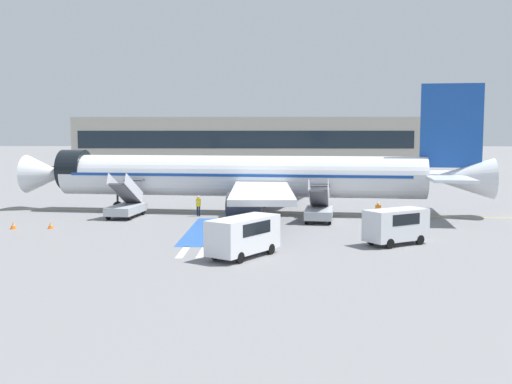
{
  "coord_description": "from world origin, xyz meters",
  "views": [
    {
      "loc": [
        2.99,
        -54.82,
        7.2
      ],
      "look_at": [
        1.58,
        -2.91,
        2.15
      ],
      "focal_mm": 42.0,
      "sensor_mm": 36.0,
      "label": 1
    }
  ],
  "objects_px": {
    "service_van_0": "(396,224)",
    "traffic_cone_2": "(404,218)",
    "fuel_tanker": "(289,177)",
    "boarding_stairs_aft": "(319,210)",
    "airliner": "(247,176)",
    "traffic_cone_1": "(13,225)",
    "service_van_1": "(243,233)",
    "ground_crew_0": "(198,204)",
    "terminal_building": "(246,142)",
    "ground_crew_1": "(378,212)",
    "traffic_cone_0": "(51,225)",
    "boarding_stairs_forward": "(126,206)"
  },
  "relations": [
    {
      "from": "ground_crew_1",
      "to": "fuel_tanker",
      "type": "bearing_deg",
      "value": -77.44
    },
    {
      "from": "ground_crew_1",
      "to": "traffic_cone_1",
      "type": "relative_size",
      "value": 3.4
    },
    {
      "from": "boarding_stairs_forward",
      "to": "ground_crew_1",
      "type": "bearing_deg",
      "value": -3.83
    },
    {
      "from": "ground_crew_0",
      "to": "terminal_building",
      "type": "height_order",
      "value": "terminal_building"
    },
    {
      "from": "boarding_stairs_forward",
      "to": "ground_crew_0",
      "type": "distance_m",
      "value": 6.24
    },
    {
      "from": "airliner",
      "to": "service_van_0",
      "type": "distance_m",
      "value": 18.84
    },
    {
      "from": "boarding_stairs_forward",
      "to": "service_van_0",
      "type": "height_order",
      "value": "boarding_stairs_forward"
    },
    {
      "from": "fuel_tanker",
      "to": "terminal_building",
      "type": "xyz_separation_m",
      "value": [
        -8.11,
        60.99,
        3.59
      ]
    },
    {
      "from": "terminal_building",
      "to": "traffic_cone_0",
      "type": "bearing_deg",
      "value": -96.85
    },
    {
      "from": "fuel_tanker",
      "to": "ground_crew_1",
      "type": "distance_m",
      "value": 28.23
    },
    {
      "from": "service_van_0",
      "to": "terminal_building",
      "type": "bearing_deg",
      "value": -24.52
    },
    {
      "from": "service_van_0",
      "to": "airliner",
      "type": "bearing_deg",
      "value": 0.98
    },
    {
      "from": "boarding_stairs_aft",
      "to": "traffic_cone_0",
      "type": "distance_m",
      "value": 21.27
    },
    {
      "from": "airliner",
      "to": "traffic_cone_0",
      "type": "height_order",
      "value": "airliner"
    },
    {
      "from": "boarding_stairs_forward",
      "to": "ground_crew_0",
      "type": "height_order",
      "value": "boarding_stairs_forward"
    },
    {
      "from": "airliner",
      "to": "fuel_tanker",
      "type": "height_order",
      "value": "airliner"
    },
    {
      "from": "boarding_stairs_aft",
      "to": "fuel_tanker",
      "type": "xyz_separation_m",
      "value": [
        -1.75,
        25.54,
        0.9
      ]
    },
    {
      "from": "service_van_0",
      "to": "boarding_stairs_aft",
      "type": "bearing_deg",
      "value": -10.8
    },
    {
      "from": "airliner",
      "to": "terminal_building",
      "type": "distance_m",
      "value": 81.46
    },
    {
      "from": "airliner",
      "to": "ground_crew_1",
      "type": "xyz_separation_m",
      "value": [
        10.72,
        -7.16,
        -2.29
      ]
    },
    {
      "from": "airliner",
      "to": "fuel_tanker",
      "type": "xyz_separation_m",
      "value": [
        4.46,
        20.36,
        -1.51
      ]
    },
    {
      "from": "ground_crew_1",
      "to": "traffic_cone_2",
      "type": "xyz_separation_m",
      "value": [
        2.55,
        2.09,
        -0.81
      ]
    },
    {
      "from": "terminal_building",
      "to": "airliner",
      "type": "bearing_deg",
      "value": -87.44
    },
    {
      "from": "ground_crew_0",
      "to": "boarding_stairs_aft",
      "type": "bearing_deg",
      "value": -27.99
    },
    {
      "from": "fuel_tanker",
      "to": "traffic_cone_2",
      "type": "xyz_separation_m",
      "value": [
        8.81,
        -25.43,
        -1.59
      ]
    },
    {
      "from": "service_van_1",
      "to": "ground_crew_1",
      "type": "bearing_deg",
      "value": -95.05
    },
    {
      "from": "fuel_tanker",
      "to": "traffic_cone_2",
      "type": "height_order",
      "value": "fuel_tanker"
    },
    {
      "from": "airliner",
      "to": "service_van_0",
      "type": "bearing_deg",
      "value": -139.45
    },
    {
      "from": "traffic_cone_1",
      "to": "terminal_building",
      "type": "xyz_separation_m",
      "value": [
        13.7,
        91.24,
        5.16
      ]
    },
    {
      "from": "service_van_1",
      "to": "terminal_building",
      "type": "relative_size",
      "value": 0.07
    },
    {
      "from": "traffic_cone_2",
      "to": "boarding_stairs_aft",
      "type": "bearing_deg",
      "value": -179.1
    },
    {
      "from": "service_van_0",
      "to": "traffic_cone_0",
      "type": "xyz_separation_m",
      "value": [
        -24.98,
        5.94,
        -1.13
      ]
    },
    {
      "from": "fuel_tanker",
      "to": "airliner",
      "type": "bearing_deg",
      "value": 175.78
    },
    {
      "from": "service_van_0",
      "to": "traffic_cone_2",
      "type": "relative_size",
      "value": 8.76
    },
    {
      "from": "service_van_1",
      "to": "ground_crew_0",
      "type": "relative_size",
      "value": 2.88
    },
    {
      "from": "boarding_stairs_aft",
      "to": "service_van_0",
      "type": "height_order",
      "value": "boarding_stairs_aft"
    },
    {
      "from": "fuel_tanker",
      "to": "ground_crew_0",
      "type": "xyz_separation_m",
      "value": [
        -8.6,
        -22.8,
        -0.8
      ]
    },
    {
      "from": "fuel_tanker",
      "to": "boarding_stairs_aft",
      "type": "bearing_deg",
      "value": -167.93
    },
    {
      "from": "airliner",
      "to": "traffic_cone_1",
      "type": "xyz_separation_m",
      "value": [
        -17.34,
        -9.89,
        -3.09
      ]
    },
    {
      "from": "traffic_cone_0",
      "to": "boarding_stairs_aft",
      "type": "bearing_deg",
      "value": 12.11
    },
    {
      "from": "airliner",
      "to": "traffic_cone_0",
      "type": "distance_m",
      "value": 17.75
    },
    {
      "from": "service_van_0",
      "to": "traffic_cone_2",
      "type": "height_order",
      "value": "service_van_0"
    },
    {
      "from": "airliner",
      "to": "boarding_stairs_aft",
      "type": "distance_m",
      "value": 8.45
    },
    {
      "from": "boarding_stairs_aft",
      "to": "traffic_cone_0",
      "type": "height_order",
      "value": "boarding_stairs_aft"
    },
    {
      "from": "boarding_stairs_forward",
      "to": "ground_crew_1",
      "type": "distance_m",
      "value": 21.41
    },
    {
      "from": "ground_crew_1",
      "to": "boarding_stairs_forward",
      "type": "bearing_deg",
      "value": -10.88
    },
    {
      "from": "service_van_1",
      "to": "traffic_cone_0",
      "type": "distance_m",
      "value": 18.32
    },
    {
      "from": "boarding_stairs_aft",
      "to": "service_van_0",
      "type": "bearing_deg",
      "value": -61.23
    },
    {
      "from": "fuel_tanker",
      "to": "traffic_cone_1",
      "type": "xyz_separation_m",
      "value": [
        -21.81,
        -30.25,
        -1.58
      ]
    },
    {
      "from": "airliner",
      "to": "traffic_cone_1",
      "type": "relative_size",
      "value": 79.56
    }
  ]
}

